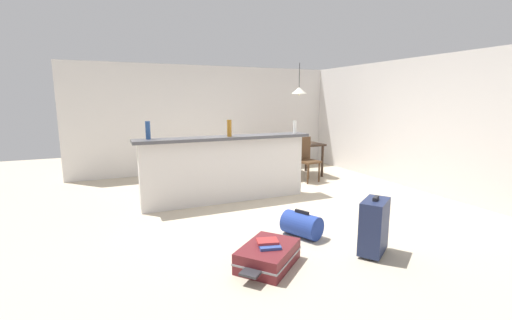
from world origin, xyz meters
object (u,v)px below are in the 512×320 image
bottle_blue (148,130)px  suitcase_flat_maroon (268,256)px  dining_table (296,148)px  pendant_lamp (299,90)px  bottle_white (295,127)px  book_stack (269,244)px  duffel_bag_blue (302,225)px  suitcase_upright_navy (374,226)px  bottle_amber (229,128)px  dining_chair_near_partition (306,157)px  dining_chair_far_side (288,150)px

bottle_blue → suitcase_flat_maroon: bearing=-70.1°
bottle_blue → dining_table: bottle_blue is taller
dining_table → pendant_lamp: bearing=-0.4°
bottle_white → book_stack: bottle_white is taller
duffel_bag_blue → book_stack: duffel_bag_blue is taller
suitcase_flat_maroon → pendant_lamp: bearing=55.5°
bottle_blue → pendant_lamp: bearing=20.0°
dining_table → suitcase_flat_maroon: size_ratio=1.30×
suitcase_upright_navy → bottle_amber: bearing=108.1°
pendant_lamp → book_stack: pendant_lamp is taller
dining_chair_near_partition → dining_chair_far_side: bearing=80.9°
pendant_lamp → book_stack: (-2.50, -3.65, -1.66)m
dining_chair_far_side → book_stack: 4.91m
bottle_blue → suitcase_flat_maroon: bottle_blue is taller
duffel_bag_blue → suitcase_upright_navy: suitcase_upright_navy is taller
dining_table → bottle_white: bearing=-121.3°
bottle_amber → pendant_lamp: pendant_lamp is taller
dining_chair_near_partition → suitcase_upright_navy: bearing=-109.5°
dining_chair_near_partition → pendant_lamp: bearing=77.9°
bottle_amber → dining_chair_far_side: 2.97m
bottle_amber → duffel_bag_blue: bearing=-78.6°
bottle_blue → bottle_white: size_ratio=1.21×
bottle_amber → suitcase_flat_maroon: (-0.39, -2.28, -1.15)m
bottle_amber → bottle_white: (1.21, -0.03, -0.02)m
bottle_blue → suitcase_upright_navy: (2.08, -2.63, -0.93)m
dining_chair_near_partition → pendant_lamp: 1.50m
bottle_blue → duffel_bag_blue: bottle_blue is taller
bottle_white → bottle_amber: bearing=178.7°
bottle_amber → dining_chair_near_partition: bottle_amber is taller
dining_chair_far_side → pendant_lamp: 1.50m
dining_chair_far_side → book_stack: (-2.56, -4.18, -0.27)m
bottle_amber → suitcase_flat_maroon: bottle_amber is taller
dining_chair_far_side → dining_chair_near_partition: bearing=-99.1°
dining_table → dining_chair_far_side: size_ratio=1.18×
dining_chair_far_side → bottle_white: bearing=-116.4°
bottle_blue → pendant_lamp: pendant_lamp is taller
bottle_white → dining_chair_far_side: bearing=63.6°
bottle_blue → bottle_amber: size_ratio=1.01×
bottle_white → pendant_lamp: size_ratio=0.32×
duffel_bag_blue → bottle_blue: bearing=130.8°
bottle_blue → bottle_amber: bearing=-6.1°
suitcase_flat_maroon → bottle_amber: bearing=80.3°
suitcase_flat_maroon → dining_chair_near_partition: bearing=52.4°
dining_table → pendant_lamp: size_ratio=1.57×
dining_chair_near_partition → bottle_blue: bearing=-168.0°
book_stack → bottle_blue: bearing=109.9°
dining_chair_far_side → suitcase_upright_navy: size_ratio=1.39×
bottle_amber → dining_table: 2.54m
bottle_amber → book_stack: bearing=-99.6°
bottle_white → dining_chair_far_side: size_ratio=0.25×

